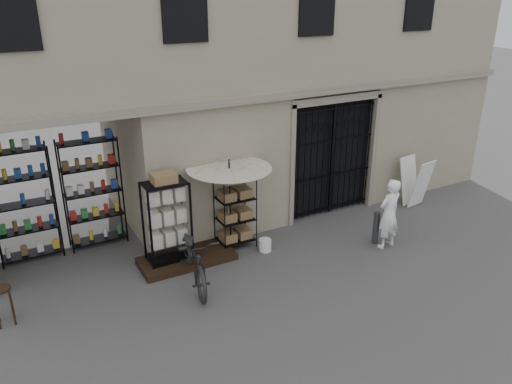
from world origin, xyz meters
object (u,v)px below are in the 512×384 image
market_umbrella (229,172)px  bicycle (195,282)px  display_cabinet (167,225)px  wooden_stool (4,305)px  white_bucket (265,245)px  steel_bollard (376,228)px  easel_sign (415,182)px  wire_rack (235,211)px  shopkeeper (385,246)px

market_umbrella → bicycle: size_ratio=1.20×
display_cabinet → wooden_stool: display_cabinet is taller
white_bucket → bicycle: bearing=-166.7°
bicycle → wooden_stool: bearing=-175.4°
white_bucket → steel_bollard: bearing=-20.7°
market_umbrella → steel_bollard: bearing=-23.1°
easel_sign → wire_rack: bearing=168.3°
display_cabinet → steel_bollard: display_cabinet is taller
steel_bollard → bicycle: bearing=173.8°
wooden_stool → market_umbrella: bearing=6.1°
shopkeeper → steel_bollard: bearing=-72.1°
market_umbrella → bicycle: bearing=-145.3°
market_umbrella → easel_sign: 5.52m
wooden_stool → steel_bollard: 7.65m
bicycle → shopkeeper: bearing=1.2°
display_cabinet → wooden_stool: size_ratio=2.59×
display_cabinet → bicycle: bearing=-71.1°
display_cabinet → market_umbrella: (1.41, -0.04, 0.93)m
white_bucket → wooden_stool: wooden_stool is taller
wooden_stool → bicycle: bearing=-5.8°
display_cabinet → wire_rack: display_cabinet is taller
steel_bollard → easel_sign: 2.64m
bicycle → wooden_stool: (-3.38, 0.34, 0.38)m
display_cabinet → wire_rack: (1.60, 0.09, -0.05)m
shopkeeper → wire_rack: bearing=-35.7°
wire_rack → easel_sign: size_ratio=1.38×
steel_bollard → easel_sign: (2.35, 1.17, 0.28)m
wooden_stool → easel_sign: bearing=2.1°
white_bucket → easel_sign: easel_sign is taller
bicycle → shopkeeper: bicycle is taller
shopkeeper → easel_sign: easel_sign is taller
display_cabinet → easel_sign: 6.80m
display_cabinet → white_bucket: size_ratio=6.60×
display_cabinet → market_umbrella: size_ratio=0.72×
white_bucket → display_cabinet: bearing=168.1°
wire_rack → bicycle: (-1.39, -0.97, -0.87)m
display_cabinet → steel_bollard: size_ratio=2.41×
market_umbrella → white_bucket: size_ratio=9.13×
wooden_stool → shopkeeper: bearing=-7.7°
wire_rack → shopkeeper: 3.50m
display_cabinet → steel_bollard: (4.44, -1.34, -0.53)m
wire_rack → easel_sign: bearing=-26.6°
wire_rack → market_umbrella: market_umbrella is taller
wooden_stool → easel_sign: size_ratio=0.56×
white_bucket → steel_bollard: steel_bollard is taller
market_umbrella → wooden_stool: 4.83m
shopkeeper → easel_sign: (2.24, 1.42, 0.66)m
bicycle → steel_bollard: bearing=4.1°
wooden_stool → steel_bollard: bearing=-6.1°
wire_rack → shopkeeper: bearing=-53.3°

